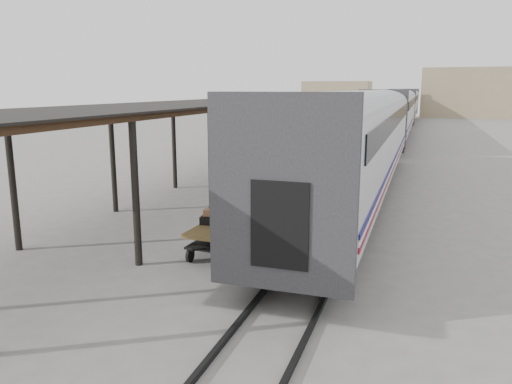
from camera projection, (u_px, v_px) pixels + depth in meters
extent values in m
plane|color=slate|center=(213.00, 248.00, 15.08)|extent=(160.00, 160.00, 0.00)
cube|color=silver|center=(358.00, 140.00, 20.98)|extent=(3.00, 24.00, 2.90)
cube|color=#28282B|center=(281.00, 197.00, 9.93)|extent=(3.04, 0.22, 3.50)
cube|color=black|center=(323.00, 118.00, 21.27)|extent=(0.04, 22.08, 0.65)
cube|color=black|center=(356.00, 180.00, 21.32)|extent=(2.55, 23.04, 0.50)
cube|color=silver|center=(394.00, 112.00, 45.11)|extent=(3.00, 24.00, 2.90)
cube|color=#28282B|center=(384.00, 120.00, 34.07)|extent=(3.04, 0.22, 3.50)
cube|color=black|center=(378.00, 102.00, 45.40)|extent=(0.04, 22.08, 0.65)
cube|color=black|center=(393.00, 131.00, 45.46)|extent=(2.55, 23.04, 0.50)
cube|color=silver|center=(406.00, 104.00, 69.25)|extent=(3.00, 24.00, 2.90)
cube|color=#28282B|center=(402.00, 107.00, 58.20)|extent=(3.04, 0.22, 3.50)
cube|color=black|center=(395.00, 97.00, 69.54)|extent=(0.04, 22.08, 0.65)
cube|color=black|center=(405.00, 116.00, 69.59)|extent=(2.55, 23.04, 0.50)
cube|color=black|center=(271.00, 185.00, 13.57)|extent=(0.50, 1.70, 2.00)
imported|color=silver|center=(271.00, 190.00, 13.59)|extent=(0.72, 0.89, 1.72)
cube|color=#9A6442|center=(255.00, 212.00, 13.70)|extent=(0.57, 0.25, 0.42)
cube|color=#422B19|center=(297.00, 98.00, 37.60)|extent=(4.60, 64.00, 0.18)
cube|color=black|center=(297.00, 97.00, 37.57)|extent=(4.90, 64.30, 0.06)
cylinder|color=black|center=(271.00, 124.00, 38.64)|extent=(0.20, 0.20, 4.00)
cylinder|color=black|center=(337.00, 109.00, 67.42)|extent=(0.20, 0.20, 4.00)
cylinder|color=black|center=(323.00, 125.00, 37.37)|extent=(0.20, 0.20, 4.00)
cylinder|color=black|center=(368.00, 109.00, 66.14)|extent=(0.20, 0.20, 4.00)
cube|color=black|center=(385.00, 140.00, 45.85)|extent=(0.10, 150.00, 0.12)
cube|color=black|center=(401.00, 141.00, 45.41)|extent=(0.10, 150.00, 0.12)
cube|color=tan|center=(478.00, 93.00, 82.31)|extent=(18.00, 10.00, 8.00)
cube|color=tan|center=(337.00, 98.00, 93.69)|extent=(12.00, 8.00, 6.00)
cube|color=brown|center=(221.00, 227.00, 14.37)|extent=(1.35, 2.45, 0.12)
cube|color=black|center=(221.00, 239.00, 14.44)|extent=(1.25, 2.35, 0.06)
cylinder|color=black|center=(190.00, 255.00, 13.80)|extent=(0.10, 0.40, 0.40)
cylinder|color=black|center=(223.00, 260.00, 13.45)|extent=(0.10, 0.40, 0.40)
cylinder|color=black|center=(219.00, 237.00, 15.54)|extent=(0.10, 0.40, 0.40)
cylinder|color=black|center=(249.00, 240.00, 15.19)|extent=(0.10, 0.40, 0.40)
cube|color=#343436|center=(221.00, 216.00, 14.97)|extent=(0.68, 0.49, 0.22)
cube|color=#9A6442|center=(239.00, 218.00, 14.84)|extent=(0.61, 0.50, 0.19)
cube|color=black|center=(211.00, 220.00, 14.48)|extent=(0.60, 0.44, 0.23)
cube|color=#3E4529|center=(232.00, 222.00, 14.37)|extent=(0.51, 0.38, 0.18)
cube|color=brown|center=(220.00, 210.00, 14.86)|extent=(0.67, 0.57, 0.21)
cube|color=#9A6442|center=(212.00, 212.00, 14.49)|extent=(0.51, 0.41, 0.18)
cube|color=maroon|center=(315.00, 148.00, 35.25)|extent=(1.36, 1.82, 0.97)
cube|color=maroon|center=(315.00, 138.00, 35.54)|extent=(1.06, 0.87, 0.38)
cylinder|color=black|center=(309.00, 155.00, 34.77)|extent=(0.23, 0.41, 0.39)
cylinder|color=black|center=(322.00, 155.00, 34.72)|extent=(0.23, 0.41, 0.39)
cylinder|color=black|center=(308.00, 152.00, 35.93)|extent=(0.23, 0.41, 0.39)
cylinder|color=black|center=(320.00, 153.00, 35.88)|extent=(0.23, 0.41, 0.39)
imported|color=navy|center=(219.00, 199.00, 13.49)|extent=(0.48, 0.71, 1.88)
imported|color=black|center=(263.00, 159.00, 27.66)|extent=(1.11, 0.79, 1.74)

